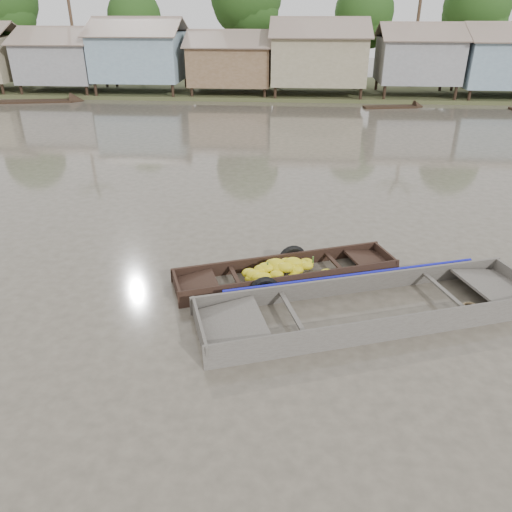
{
  "coord_description": "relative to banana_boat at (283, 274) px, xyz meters",
  "views": [
    {
      "loc": [
        1.04,
        -8.96,
        6.16
      ],
      "look_at": [
        0.22,
        1.59,
        0.8
      ],
      "focal_mm": 35.0,
      "sensor_mm": 36.0,
      "label": 1
    }
  ],
  "objects": [
    {
      "name": "ground",
      "position": [
        -0.85,
        -1.94,
        -0.16
      ],
      "size": [
        120.0,
        120.0,
        0.0
      ],
      "primitive_type": "plane",
      "color": "#494338",
      "rests_on": "ground"
    },
    {
      "name": "viewer_boat",
      "position": [
        2.01,
        -1.41,
        -0.09
      ],
      "size": [
        8.01,
        4.41,
        0.63
      ],
      "rotation": [
        0.0,
        0.0,
        0.33
      ],
      "color": "#413C37",
      "rests_on": "ground"
    },
    {
      "name": "banana_boat",
      "position": [
        0.0,
        0.0,
        0.0
      ],
      "size": [
        5.72,
        3.24,
        0.8
      ],
      "rotation": [
        0.0,
        0.0,
        0.36
      ],
      "color": "black",
      "rests_on": "ground"
    },
    {
      "name": "riverbank",
      "position": [
        2.18,
        29.92,
        2.92
      ],
      "size": [
        120.0,
        12.47,
        10.22
      ],
      "color": "#384723",
      "rests_on": "ground"
    },
    {
      "name": "distant_boats",
      "position": [
        11.77,
        21.26,
        -0.21
      ],
      "size": [
        47.54,
        13.94,
        0.35
      ],
      "color": "black",
      "rests_on": "ground"
    }
  ]
}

